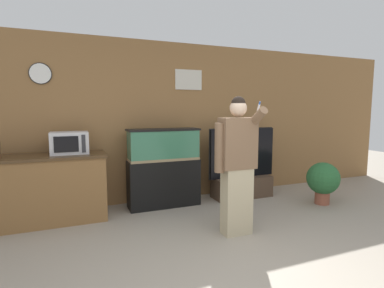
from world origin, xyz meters
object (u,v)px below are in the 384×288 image
object	(u,v)px
microwave	(70,143)
aquarium_on_stand	(164,168)
tv_on_stand	(242,177)
counter_island	(46,189)
potted_plant	(323,180)
person_standing	(237,164)

from	to	relation	value
microwave	aquarium_on_stand	world-z (taller)	aquarium_on_stand
tv_on_stand	microwave	bearing A→B (deg)	179.71
counter_island	tv_on_stand	distance (m)	3.05
counter_island	tv_on_stand	xyz separation A→B (m)	(3.05, 0.02, -0.11)
aquarium_on_stand	potted_plant	bearing A→B (deg)	-19.74
person_standing	potted_plant	xyz separation A→B (m)	(1.88, 0.49, -0.47)
microwave	potted_plant	size ratio (longest dim) A/B	0.72
aquarium_on_stand	potted_plant	world-z (taller)	aquarium_on_stand
tv_on_stand	person_standing	xyz separation A→B (m)	(-0.88, -1.31, 0.52)
microwave	person_standing	size ratio (longest dim) A/B	0.29
counter_island	person_standing	distance (m)	2.55
microwave	tv_on_stand	xyz separation A→B (m)	(2.73, -0.01, -0.71)
aquarium_on_stand	tv_on_stand	distance (m)	1.42
aquarium_on_stand	tv_on_stand	size ratio (longest dim) A/B	0.98
aquarium_on_stand	tv_on_stand	xyz separation A→B (m)	(1.39, -0.04, -0.26)
counter_island	microwave	xyz separation A→B (m)	(0.32, 0.04, 0.60)
potted_plant	aquarium_on_stand	bearing A→B (deg)	160.26
person_standing	tv_on_stand	bearing A→B (deg)	56.01
person_standing	potted_plant	world-z (taller)	person_standing
aquarium_on_stand	potted_plant	distance (m)	2.55
aquarium_on_stand	tv_on_stand	bearing A→B (deg)	-1.51
counter_island	aquarium_on_stand	bearing A→B (deg)	2.05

